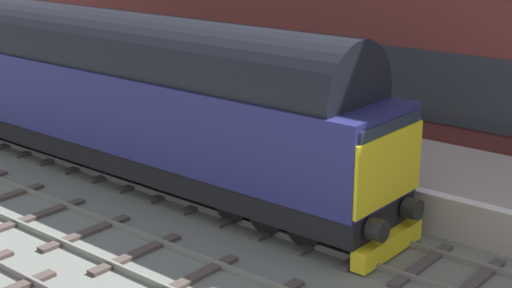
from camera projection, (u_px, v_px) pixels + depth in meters
The scene contains 6 objects.
ground_plane at pixel (268, 218), 18.46m from camera, with size 140.00×140.00×0.00m, color slate.
track_main at pixel (268, 216), 18.44m from camera, with size 2.50×60.00×0.15m.
track_adjacent_west at pixel (164, 265), 15.87m from camera, with size 2.50×60.00×0.15m.
station_platform at pixel (348, 163), 20.96m from camera, with size 4.00×44.00×1.01m.
diesel_locomotive at pixel (111, 87), 21.24m from camera, with size 2.74×18.49×4.68m.
waiting_passenger at pixel (354, 109), 20.85m from camera, with size 0.43×0.49×1.64m.
Camera 1 is at (-13.34, -10.72, 7.16)m, focal length 52.54 mm.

